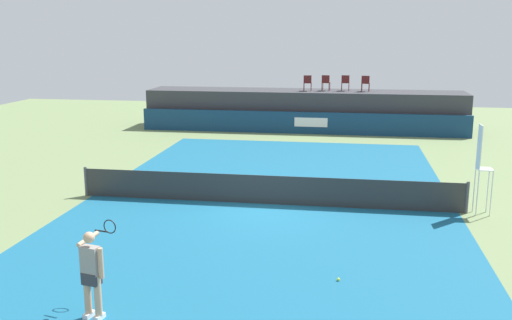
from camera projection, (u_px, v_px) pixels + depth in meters
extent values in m
plane|color=#6B7F51|center=(278.00, 181.00, 21.54)|extent=(48.00, 48.00, 0.00)
cube|color=#16597A|center=(267.00, 204.00, 18.65)|extent=(12.00, 22.00, 0.00)
cube|color=navy|center=(301.00, 123.00, 31.53)|extent=(18.00, 0.20, 1.20)
cube|color=white|center=(311.00, 122.00, 31.33)|extent=(1.80, 0.02, 0.50)
cube|color=#38383D|center=(304.00, 110.00, 33.16)|extent=(18.00, 2.80, 2.20)
cylinder|color=#561919|center=(311.00, 87.00, 32.83)|extent=(0.04, 0.04, 0.44)
cylinder|color=#561919|center=(304.00, 87.00, 32.88)|extent=(0.04, 0.04, 0.44)
cylinder|color=#561919|center=(311.00, 87.00, 32.43)|extent=(0.04, 0.04, 0.44)
cylinder|color=#561919|center=(304.00, 87.00, 32.48)|extent=(0.04, 0.04, 0.44)
cube|color=#561919|center=(308.00, 83.00, 32.60)|extent=(0.45, 0.45, 0.03)
cube|color=#561919|center=(308.00, 79.00, 32.35)|extent=(0.44, 0.04, 0.42)
cylinder|color=#561919|center=(330.00, 87.00, 32.91)|extent=(0.04, 0.04, 0.44)
cylinder|color=#561919|center=(323.00, 86.00, 33.00)|extent=(0.04, 0.04, 0.44)
cylinder|color=#561919|center=(329.00, 87.00, 32.52)|extent=(0.04, 0.04, 0.44)
cylinder|color=#561919|center=(322.00, 87.00, 32.62)|extent=(0.04, 0.04, 0.44)
cube|color=#561919|center=(326.00, 83.00, 32.71)|extent=(0.48, 0.48, 0.03)
cube|color=#561919|center=(326.00, 79.00, 32.47)|extent=(0.44, 0.07, 0.42)
cylinder|color=#561919|center=(349.00, 87.00, 32.87)|extent=(0.04, 0.04, 0.44)
cylinder|color=#561919|center=(342.00, 86.00, 32.94)|extent=(0.04, 0.04, 0.44)
cylinder|color=#561919|center=(349.00, 87.00, 32.48)|extent=(0.04, 0.04, 0.44)
cylinder|color=#561919|center=(342.00, 87.00, 32.55)|extent=(0.04, 0.04, 0.44)
cube|color=#561919|center=(345.00, 83.00, 32.66)|extent=(0.45, 0.45, 0.03)
cube|color=#561919|center=(345.00, 79.00, 32.41)|extent=(0.44, 0.03, 0.42)
cylinder|color=#561919|center=(369.00, 87.00, 32.52)|extent=(0.04, 0.04, 0.44)
cylinder|color=#561919|center=(362.00, 87.00, 32.61)|extent=(0.04, 0.04, 0.44)
cylinder|color=#561919|center=(369.00, 88.00, 32.14)|extent=(0.04, 0.04, 0.44)
cylinder|color=#561919|center=(362.00, 88.00, 32.23)|extent=(0.04, 0.04, 0.44)
cube|color=#561919|center=(366.00, 83.00, 32.32)|extent=(0.48, 0.48, 0.03)
cube|color=#561919|center=(365.00, 80.00, 32.08)|extent=(0.44, 0.06, 0.42)
cylinder|color=white|center=(491.00, 194.00, 17.25)|extent=(0.04, 0.04, 1.40)
cylinder|color=white|center=(488.00, 190.00, 17.64)|extent=(0.04, 0.04, 1.40)
cylinder|color=white|center=(477.00, 194.00, 17.29)|extent=(0.04, 0.04, 1.40)
cylinder|color=white|center=(474.00, 190.00, 17.69)|extent=(0.04, 0.04, 1.40)
cube|color=white|center=(485.00, 169.00, 17.31)|extent=(0.46, 0.46, 0.03)
cube|color=white|center=(479.00, 147.00, 17.19)|extent=(0.04, 0.44, 1.33)
cube|color=#2D2D2D|center=(267.00, 190.00, 18.55)|extent=(12.40, 0.02, 0.95)
cylinder|color=#4C4C51|center=(86.00, 181.00, 19.50)|extent=(0.10, 0.10, 1.00)
cylinder|color=#4C4C51|center=(467.00, 198.00, 17.58)|extent=(0.10, 0.10, 1.00)
cube|color=white|center=(99.00, 317.00, 11.12)|extent=(0.17, 0.28, 0.10)
cylinder|color=tan|center=(98.00, 295.00, 11.02)|extent=(0.14, 0.14, 0.82)
cube|color=white|center=(89.00, 315.00, 11.21)|extent=(0.17, 0.28, 0.10)
cylinder|color=tan|center=(88.00, 293.00, 11.11)|extent=(0.14, 0.14, 0.82)
cube|color=#333338|center=(92.00, 278.00, 11.00)|extent=(0.38, 0.29, 0.24)
cube|color=gray|center=(90.00, 260.00, 10.92)|extent=(0.39, 0.27, 0.56)
sphere|color=tan|center=(89.00, 238.00, 10.82)|extent=(0.22, 0.22, 0.22)
cylinder|color=tan|center=(101.00, 263.00, 10.84)|extent=(0.09, 0.09, 0.60)
cylinder|color=tan|center=(88.00, 239.00, 11.18)|extent=(0.22, 0.61, 0.14)
cylinder|color=black|center=(101.00, 231.00, 11.56)|extent=(0.30, 0.10, 0.03)
torus|color=black|center=(110.00, 227.00, 11.82)|extent=(0.30, 0.09, 0.30)
sphere|color=#D8EA33|center=(338.00, 279.00, 12.85)|extent=(0.07, 0.07, 0.07)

